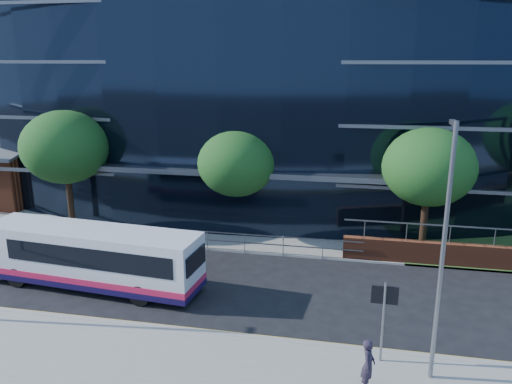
% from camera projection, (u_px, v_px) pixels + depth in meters
% --- Properties ---
extents(ground, '(200.00, 200.00, 0.00)m').
position_uv_depth(ground, '(256.00, 326.00, 18.86)').
color(ground, black).
rests_on(ground, ground).
extents(kerb, '(80.00, 0.25, 0.16)m').
position_uv_depth(kerb, '(251.00, 338.00, 17.89)').
color(kerb, gray).
rests_on(kerb, ground).
extents(yellow_line_outer, '(80.00, 0.08, 0.01)m').
position_uv_depth(yellow_line_outer, '(252.00, 337.00, 18.10)').
color(yellow_line_outer, gold).
rests_on(yellow_line_outer, ground).
extents(yellow_line_inner, '(80.00, 0.08, 0.01)m').
position_uv_depth(yellow_line_inner, '(253.00, 335.00, 18.24)').
color(yellow_line_inner, gold).
rests_on(yellow_line_inner, ground).
extents(far_forecourt, '(50.00, 8.00, 0.10)m').
position_uv_depth(far_forecourt, '(195.00, 223.00, 30.40)').
color(far_forecourt, gray).
rests_on(far_forecourt, ground).
extents(glass_office, '(44.00, 23.10, 16.00)m').
position_uv_depth(glass_office, '(258.00, 83.00, 37.29)').
color(glass_office, black).
rests_on(glass_office, ground).
extents(guard_railings, '(24.00, 0.05, 1.10)m').
position_uv_depth(guard_railings, '(136.00, 231.00, 26.80)').
color(guard_railings, slate).
rests_on(guard_railings, ground).
extents(street_sign, '(0.85, 0.09, 2.80)m').
position_uv_depth(street_sign, '(384.00, 305.00, 15.94)').
color(street_sign, slate).
rests_on(street_sign, pavement_near).
extents(tree_far_a, '(4.95, 4.95, 6.98)m').
position_uv_depth(tree_far_a, '(65.00, 147.00, 28.60)').
color(tree_far_a, black).
rests_on(tree_far_a, ground).
extents(tree_far_b, '(4.29, 4.29, 6.05)m').
position_uv_depth(tree_far_b, '(237.00, 164.00, 27.34)').
color(tree_far_b, black).
rests_on(tree_far_b, ground).
extents(tree_far_c, '(4.62, 4.62, 6.51)m').
position_uv_depth(tree_far_c, '(429.00, 167.00, 24.88)').
color(tree_far_c, black).
rests_on(tree_far_c, ground).
extents(streetlight_east, '(0.15, 0.77, 8.00)m').
position_uv_depth(streetlight_east, '(443.00, 248.00, 14.51)').
color(streetlight_east, slate).
rests_on(streetlight_east, pavement_near).
extents(city_bus, '(10.07, 3.17, 2.68)m').
position_uv_depth(city_bus, '(93.00, 257.00, 21.75)').
color(city_bus, silver).
rests_on(city_bus, ground).
extents(pedestrian, '(0.48, 0.65, 1.64)m').
position_uv_depth(pedestrian, '(368.00, 365.00, 14.82)').
color(pedestrian, '#241E2D').
rests_on(pedestrian, pavement_near).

